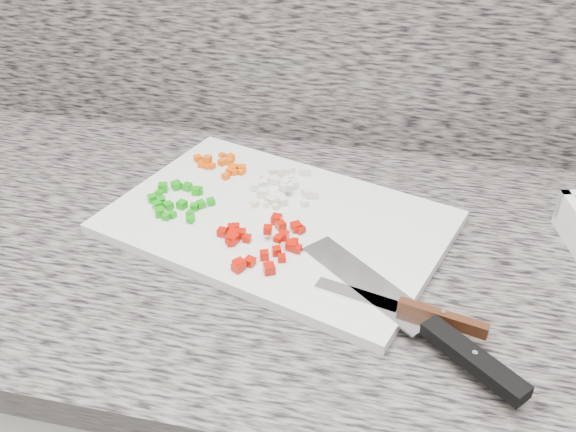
{
  "coord_description": "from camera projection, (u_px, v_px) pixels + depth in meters",
  "views": [
    {
      "loc": [
        0.17,
        0.75,
        1.43
      ],
      "look_at": [
        0.01,
        1.45,
        0.94
      ],
      "focal_mm": 40.0,
      "sensor_mm": 36.0,
      "label": 1
    }
  ],
  "objects": [
    {
      "name": "countertop",
      "position": [
        280.0,
        252.0,
        0.9
      ],
      "size": [
        3.96,
        0.64,
        0.04
      ],
      "primitive_type": "cube",
      "color": "slate",
      "rests_on": "cabinet"
    },
    {
      "name": "cutting_board",
      "position": [
        277.0,
        222.0,
        0.91
      ],
      "size": [
        0.53,
        0.43,
        0.02
      ],
      "primitive_type": "cube",
      "rotation": [
        0.0,
        0.0,
        -0.3
      ],
      "color": "silver",
      "rests_on": "countertop"
    },
    {
      "name": "carrot_pile",
      "position": [
        222.0,
        164.0,
        1.02
      ],
      "size": [
        0.09,
        0.08,
        0.02
      ],
      "color": "#E54F04",
      "rests_on": "cutting_board"
    },
    {
      "name": "onion_pile",
      "position": [
        283.0,
        184.0,
        0.97
      ],
      "size": [
        0.1,
        0.11,
        0.02
      ],
      "color": "silver",
      "rests_on": "cutting_board"
    },
    {
      "name": "green_pepper_pile",
      "position": [
        177.0,
        199.0,
        0.93
      ],
      "size": [
        0.1,
        0.09,
        0.01
      ],
      "color": "#12940D",
      "rests_on": "cutting_board"
    },
    {
      "name": "red_pepper_pile",
      "position": [
        263.0,
        241.0,
        0.85
      ],
      "size": [
        0.12,
        0.13,
        0.02
      ],
      "color": "#B00E02",
      "rests_on": "cutting_board"
    },
    {
      "name": "garlic_pile",
      "position": [
        268.0,
        204.0,
        0.93
      ],
      "size": [
        0.05,
        0.06,
        0.01
      ],
      "color": "beige",
      "rests_on": "cutting_board"
    },
    {
      "name": "chef_knife",
      "position": [
        433.0,
        330.0,
        0.71
      ],
      "size": [
        0.28,
        0.24,
        0.02
      ],
      "rotation": [
        0.0,
        0.0,
        -0.7
      ],
      "color": "silver",
      "rests_on": "cutting_board"
    },
    {
      "name": "paring_knife",
      "position": [
        420.0,
        312.0,
        0.74
      ],
      "size": [
        0.21,
        0.06,
        0.02
      ],
      "rotation": [
        0.0,
        0.0,
        -0.24
      ],
      "color": "silver",
      "rests_on": "cutting_board"
    }
  ]
}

